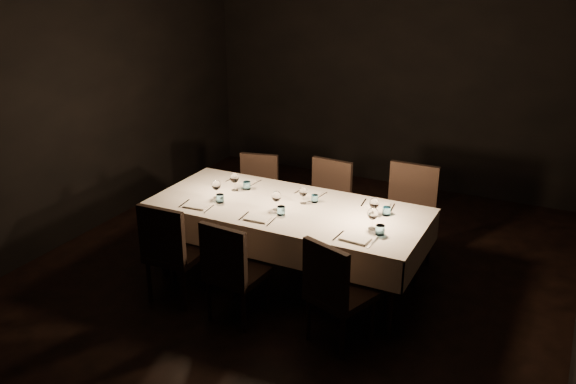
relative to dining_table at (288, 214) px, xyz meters
The scene contains 14 objects.
room 0.81m from the dining_table, ahead, with size 5.01×6.01×3.01m.
dining_table is the anchor object (origin of this frame).
chair_near_left 1.10m from the dining_table, 133.61° to the right, with size 0.46×0.46×0.94m.
place_setting_near_left 0.73m from the dining_table, 162.43° to the right, with size 0.33×0.40×0.18m.
chair_near_center 0.86m from the dining_table, 97.16° to the right, with size 0.47×0.47×0.91m.
place_setting_near_center 0.27m from the dining_table, 103.15° to the right, with size 0.33×0.40×0.18m.
chair_near_right 1.11m from the dining_table, 44.36° to the right, with size 0.56×0.56×0.91m.
place_setting_near_right 0.89m from the dining_table, 14.27° to the right, with size 0.35×0.41×0.19m.
chair_far_left 1.15m from the dining_table, 133.90° to the left, with size 0.50×0.50×0.88m.
place_setting_far_left 0.69m from the dining_table, 161.08° to the left, with size 0.33×0.40×0.18m.
chair_far_center 0.86m from the dining_table, 88.03° to the left, with size 0.48×0.48×0.93m.
place_setting_far_center 0.28m from the dining_table, 64.95° to the left, with size 0.30×0.39×0.16m.
chair_far_right 1.23m from the dining_table, 42.89° to the left, with size 0.49×0.49×1.01m.
place_setting_far_right 0.83m from the dining_table, 15.49° to the left, with size 0.33×0.40×0.18m.
Camera 1 is at (2.29, -4.58, 2.92)m, focal length 38.00 mm.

